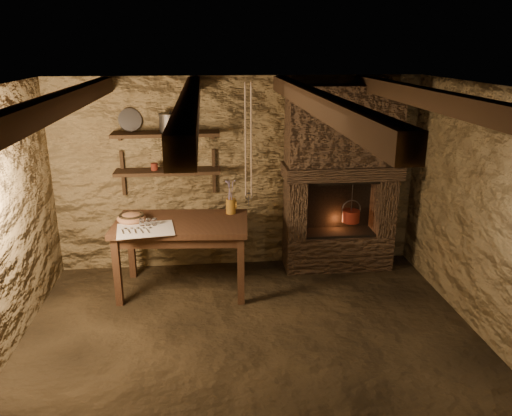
{
  "coord_description": "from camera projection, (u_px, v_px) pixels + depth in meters",
  "views": [
    {
      "loc": [
        -0.39,
        -4.03,
        2.75
      ],
      "look_at": [
        0.11,
        0.9,
        1.11
      ],
      "focal_mm": 35.0,
      "sensor_mm": 36.0,
      "label": 1
    }
  ],
  "objects": [
    {
      "name": "beam_far_right",
      "position": [
        433.0,
        100.0,
        4.13
      ],
      "size": [
        0.14,
        3.95,
        0.16
      ],
      "primitive_type": "cube",
      "color": "black",
      "rests_on": "ceiling"
    },
    {
      "name": "shelf_upper",
      "position": [
        166.0,
        134.0,
        5.82
      ],
      "size": [
        1.25,
        0.3,
        0.04
      ],
      "primitive_type": "cube",
      "color": "black",
      "rests_on": "back_wall"
    },
    {
      "name": "work_table",
      "position": [
        183.0,
        253.0,
        5.73
      ],
      "size": [
        1.55,
        0.97,
        0.85
      ],
      "rotation": [
        0.0,
        0.0,
        -0.08
      ],
      "color": "black",
      "rests_on": "floor"
    },
    {
      "name": "wooden_bowl",
      "position": [
        132.0,
        218.0,
        5.59
      ],
      "size": [
        0.38,
        0.38,
        0.11
      ],
      "primitive_type": "ellipsoid",
      "rotation": [
        0.0,
        0.0,
        -0.2
      ],
      "color": "#9A6643",
      "rests_on": "work_table"
    },
    {
      "name": "linen_cloth",
      "position": [
        145.0,
        229.0,
        5.35
      ],
      "size": [
        0.65,
        0.55,
        0.01
      ],
      "primitive_type": "cube",
      "rotation": [
        0.0,
        0.0,
        0.13
      ],
      "color": "silver",
      "rests_on": "work_table"
    },
    {
      "name": "beam_far_left",
      "position": [
        60.0,
        104.0,
        3.84
      ],
      "size": [
        0.14,
        3.95,
        0.16
      ],
      "primitive_type": "cube",
      "color": "black",
      "rests_on": "ceiling"
    },
    {
      "name": "hanging_ropes",
      "position": [
        248.0,
        141.0,
        5.14
      ],
      "size": [
        0.08,
        0.08,
        1.2
      ],
      "primitive_type": null,
      "color": "tan",
      "rests_on": "ceiling"
    },
    {
      "name": "drinking_glasses",
      "position": [
        148.0,
        222.0,
        5.45
      ],
      "size": [
        0.19,
        0.06,
        0.08
      ],
      "primitive_type": null,
      "color": "silver",
      "rests_on": "linen_cloth"
    },
    {
      "name": "back_wall",
      "position": [
        238.0,
        174.0,
        6.22
      ],
      "size": [
        4.5,
        0.04,
        2.4
      ],
      "primitive_type": "cube",
      "color": "brown",
      "rests_on": "floor"
    },
    {
      "name": "iron_stockpot",
      "position": [
        171.0,
        124.0,
        5.79
      ],
      "size": [
        0.3,
        0.3,
        0.2
      ],
      "primitive_type": "cylinder",
      "rotation": [
        0.0,
        0.0,
        -0.12
      ],
      "color": "#322F2C",
      "rests_on": "shelf_upper"
    },
    {
      "name": "beam_mid_left",
      "position": [
        190.0,
        102.0,
        3.94
      ],
      "size": [
        0.14,
        3.95,
        0.16
      ],
      "primitive_type": "cube",
      "color": "black",
      "rests_on": "ceiling"
    },
    {
      "name": "tin_pan",
      "position": [
        130.0,
        120.0,
        5.82
      ],
      "size": [
        0.29,
        0.2,
        0.27
      ],
      "primitive_type": "cylinder",
      "rotation": [
        1.26,
        0.0,
        0.34
      ],
      "color": "#A2A29C",
      "rests_on": "shelf_upper"
    },
    {
      "name": "pewter_cutlery_row",
      "position": [
        145.0,
        229.0,
        5.33
      ],
      "size": [
        0.52,
        0.26,
        0.01
      ],
      "primitive_type": null,
      "rotation": [
        0.0,
        0.0,
        0.13
      ],
      "color": "gray",
      "rests_on": "linen_cloth"
    },
    {
      "name": "shelf_lower",
      "position": [
        168.0,
        171.0,
        5.96
      ],
      "size": [
        1.25,
        0.3,
        0.04
      ],
      "primitive_type": "cube",
      "color": "black",
      "rests_on": "back_wall"
    },
    {
      "name": "front_wall",
      "position": [
        293.0,
        376.0,
        2.44
      ],
      "size": [
        4.5,
        0.04,
        2.4
      ],
      "primitive_type": "cube",
      "color": "brown",
      "rests_on": "floor"
    },
    {
      "name": "floor",
      "position": [
        254.0,
        350.0,
        4.71
      ],
      "size": [
        4.5,
        4.5,
        0.0
      ],
      "primitive_type": "plane",
      "color": "black",
      "rests_on": "ground"
    },
    {
      "name": "hearth",
      "position": [
        341.0,
        174.0,
        6.12
      ],
      "size": [
        1.43,
        0.51,
        2.3
      ],
      "color": "#3A291D",
      "rests_on": "floor"
    },
    {
      "name": "red_pot",
      "position": [
        351.0,
        215.0,
        6.25
      ],
      "size": [
        0.26,
        0.26,
        0.54
      ],
      "rotation": [
        0.0,
        0.0,
        -0.23
      ],
      "color": "maroon",
      "rests_on": "hearth"
    },
    {
      "name": "rusty_tin",
      "position": [
        154.0,
        167.0,
        5.92
      ],
      "size": [
        0.1,
        0.1,
        0.08
      ],
      "primitive_type": "cylinder",
      "rotation": [
        0.0,
        0.0,
        -0.27
      ],
      "color": "#591B11",
      "rests_on": "shelf_lower"
    },
    {
      "name": "ceiling",
      "position": [
        253.0,
        90.0,
        3.96
      ],
      "size": [
        4.5,
        4.0,
        0.04
      ],
      "primitive_type": "cube",
      "color": "black",
      "rests_on": "back_wall"
    },
    {
      "name": "beam_mid_right",
      "position": [
        315.0,
        101.0,
        4.03
      ],
      "size": [
        0.14,
        3.95,
        0.16
      ],
      "primitive_type": "cube",
      "color": "black",
      "rests_on": "ceiling"
    },
    {
      "name": "small_kettle",
      "position": [
        180.0,
        165.0,
        5.95
      ],
      "size": [
        0.15,
        0.11,
        0.15
      ],
      "primitive_type": null,
      "rotation": [
        0.0,
        0.0,
        -0.02
      ],
      "color": "#A2A29C",
      "rests_on": "shelf_lower"
    },
    {
      "name": "right_wall",
      "position": [
        498.0,
        222.0,
        4.55
      ],
      "size": [
        0.04,
        4.0,
        2.4
      ],
      "primitive_type": "cube",
      "color": "brown",
      "rests_on": "floor"
    },
    {
      "name": "stoneware_jug",
      "position": [
        231.0,
        199.0,
        5.82
      ],
      "size": [
        0.13,
        0.12,
        0.41
      ],
      "rotation": [
        0.0,
        0.0,
        0.04
      ],
      "color": "#96631D",
      "rests_on": "work_table"
    }
  ]
}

